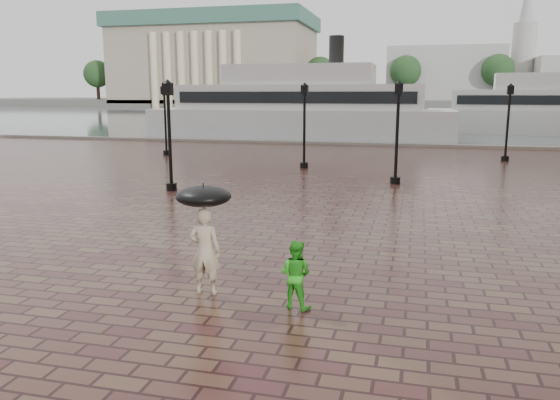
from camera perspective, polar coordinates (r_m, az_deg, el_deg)
name	(u,v)px	position (r m, az deg, el deg)	size (l,w,h in m)	color
ground	(226,280)	(12.04, -5.61, -8.36)	(300.00, 300.00, 0.00)	#381A19
harbour_water	(397,115)	(102.82, 12.11, 8.68)	(240.00, 240.00, 0.00)	#485158
quay_edge	(366,145)	(43.03, 8.94, 5.68)	(80.00, 0.60, 0.30)	slate
far_shore	(406,103)	(170.74, 13.04, 9.87)	(300.00, 60.00, 2.00)	#4C4C47
museum	(215,58)	(166.36, -6.83, 14.50)	(57.00, 32.50, 26.00)	gray
far_trees	(405,71)	(148.81, 12.98, 12.97)	(188.00, 8.00, 13.50)	#2D2119
street_lamps	(310,125)	(28.84, 3.18, 7.79)	(21.44, 14.44, 4.40)	black
adult_pedestrian	(205,251)	(11.10, -7.84, -5.30)	(0.65, 0.42, 1.78)	tan
child_pedestrian	(296,274)	(10.35, 1.63, -7.77)	(0.64, 0.50, 1.31)	green
ferry_near	(300,109)	(48.77, 2.06, 9.52)	(26.71, 6.74, 8.73)	silver
ferry_far	(558,109)	(59.90, 27.01, 8.43)	(24.83, 7.91, 8.01)	silver
umbrella	(204,196)	(10.84, -8.00, 0.38)	(1.10, 1.10, 1.17)	black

